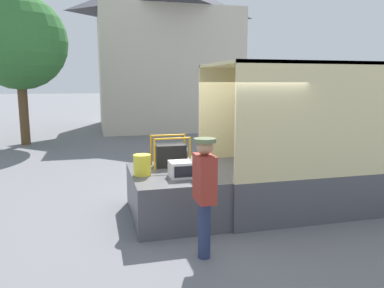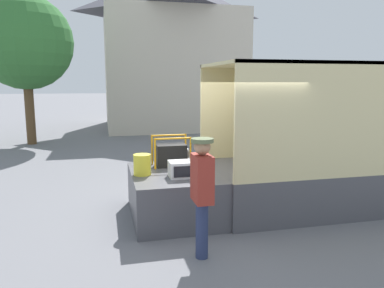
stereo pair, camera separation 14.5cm
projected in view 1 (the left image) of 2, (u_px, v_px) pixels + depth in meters
The scene contains 9 objects.
ground_plane at pixel (214, 212), 7.28m from camera, with size 160.00×160.00×0.00m, color slate.
box_truck at pixel (374, 157), 8.01m from camera, with size 6.16×2.19×2.86m.
tailgate_deck at pixel (174, 194), 7.01m from camera, with size 1.57×2.09×0.85m, color #4C4C51.
microwave at pixel (185, 169), 6.57m from camera, with size 0.54×0.39×0.28m.
portable_generator at pixel (171, 155), 7.42m from camera, with size 0.73×0.49×0.60m.
orange_bucket at pixel (142, 165), 6.69m from camera, with size 0.31×0.31×0.38m.
worker_person at pixel (205, 185), 5.23m from camera, with size 0.31×0.44×1.74m.
house_backdrop at pixel (164, 51), 20.65m from camera, with size 7.38×7.03×8.25m.
street_tree at pixel (19, 42), 14.47m from camera, with size 3.69×3.69×5.88m.
Camera 1 is at (-2.15, -6.63, 2.51)m, focal length 35.00 mm.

